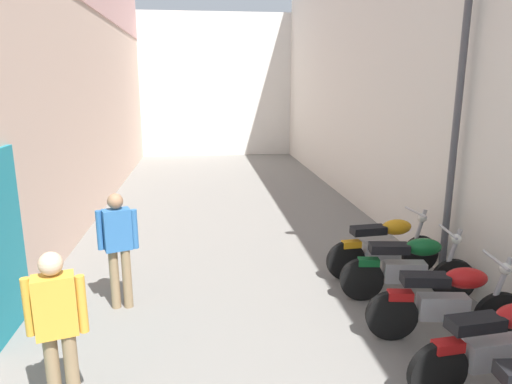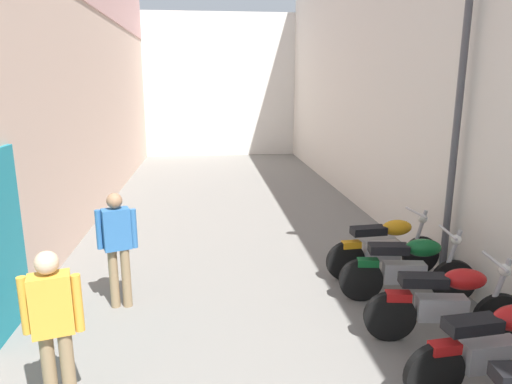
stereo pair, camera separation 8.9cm
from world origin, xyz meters
The scene contains 11 objects.
ground_plane centered at (0.00, 7.58, 0.00)m, with size 35.16×35.16×0.00m, color slate.
building_left centered at (-3.22, 9.54, 4.10)m, with size 0.45×19.16×8.14m.
building_right centered at (3.23, 9.58, 3.37)m, with size 0.45×19.16×6.73m.
building_far_end centered at (0.00, 20.16, 2.82)m, with size 9.05×2.00×5.63m, color silver.
motorcycle_fourth centered at (2.09, 3.87, 0.50)m, with size 1.85×0.58×1.04m.
motorcycle_fifth centered at (2.08, 4.78, 0.50)m, with size 1.84×0.58×1.04m.
motorcycle_sixth centered at (2.08, 5.79, 0.50)m, with size 1.84×0.58×1.04m.
motorcycle_seventh centered at (2.09, 6.63, 0.50)m, with size 1.85×0.58×1.04m.
pedestrian_mid_alley centered at (-1.96, 4.01, 0.92)m, with size 0.52×0.28×1.57m.
pedestrian_further_down centered at (-1.79, 6.07, 0.92)m, with size 0.52×0.31×1.57m.
street_lamp centered at (2.78, 6.34, 2.56)m, with size 0.79×0.18×4.34m.
Camera 1 is at (-0.69, 0.27, 2.93)m, focal length 32.11 mm.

